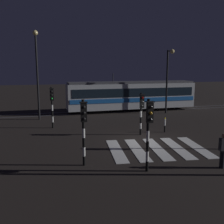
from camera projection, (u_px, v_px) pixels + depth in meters
The scene contains 13 objects.
ground_plane at pixel (145, 140), 17.17m from camera, with size 120.00×120.00×0.00m, color black.
rail_near at pixel (106, 113), 27.44m from camera, with size 80.00×0.12×0.03m, color #59595E.
rail_far at pixel (103, 111), 28.81m from camera, with size 80.00×0.12×0.03m, color #59595E.
crosswalk_zebra at pixel (157, 149), 15.41m from camera, with size 6.11×4.93×0.02m.
traffic_light_median_centre at pixel (141, 108), 18.18m from camera, with size 0.36×0.42×3.03m.
traffic_light_kerb_mid_left at pixel (149, 125), 11.62m from camera, with size 0.36×0.42×3.40m.
traffic_light_corner_far_left at pixel (52, 101), 20.25m from camera, with size 0.36×0.42×3.28m.
traffic_light_corner_near_left at pixel (84, 123), 12.36m from camera, with size 0.36×0.42×3.28m.
street_lamp_trackside_left at pixel (37, 66), 22.99m from camera, with size 0.44×1.21×7.89m.
street_lamp_trackside_right at pixel (168, 73), 26.44m from camera, with size 0.44×1.21×6.56m.
tram at pixel (132, 95), 28.65m from camera, with size 14.39×2.58×4.15m.
pedestrian_waiting_at_kerb at pixel (223, 150), 12.33m from camera, with size 0.36×0.24×1.71m.
bollard_island_edge at pixel (165, 125), 19.26m from camera, with size 0.12×0.12×1.11m.
Camera 1 is at (-6.53, -15.41, 4.79)m, focal length 41.50 mm.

